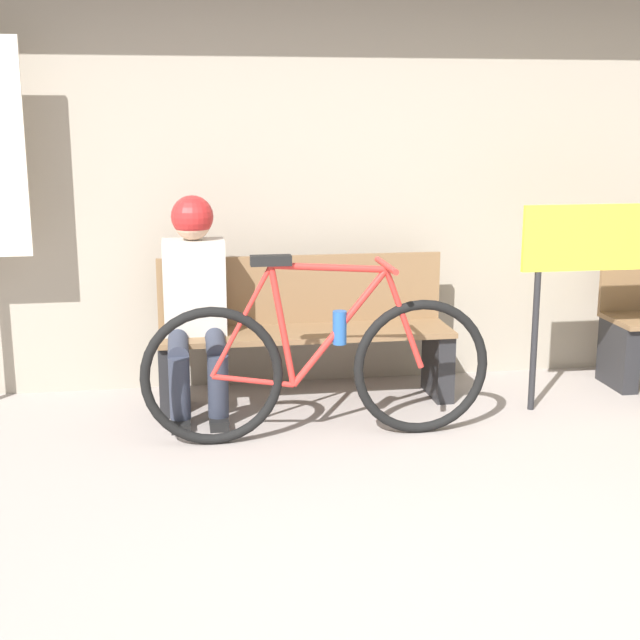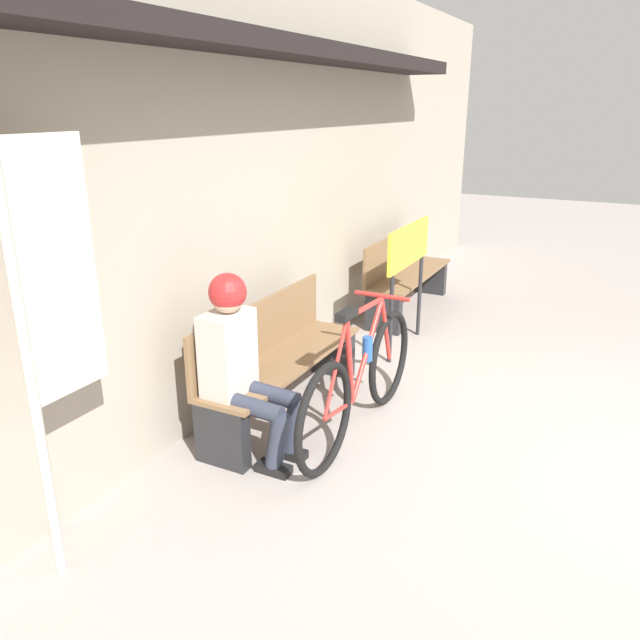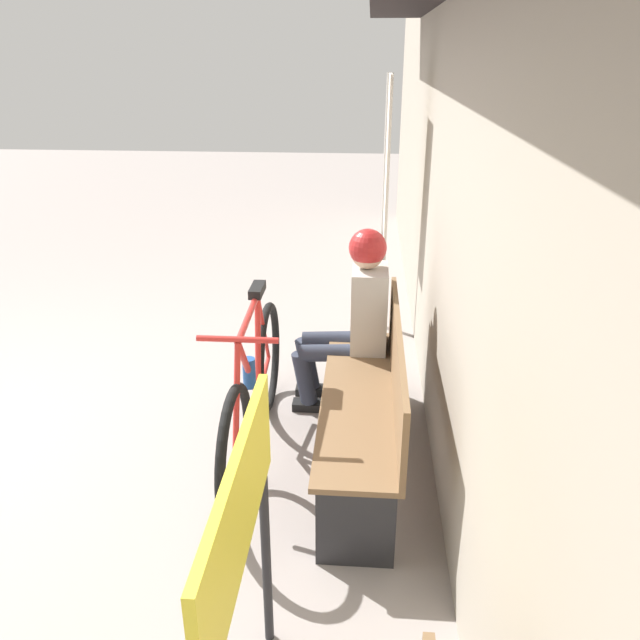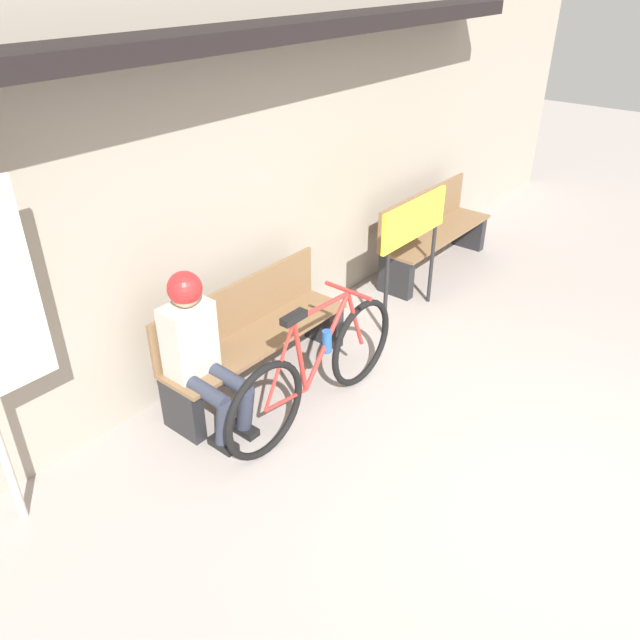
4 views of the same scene
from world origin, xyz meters
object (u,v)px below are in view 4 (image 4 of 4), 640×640
object	(u,v)px
person_seated	(198,344)
park_bench_far	(432,234)
park_bench_near	(254,338)
bicycle	(317,371)
signboard	(414,230)

from	to	relation	value
person_seated	park_bench_far	size ratio (longest dim) A/B	0.74
park_bench_near	bicycle	distance (m)	0.65
park_bench_near	bicycle	size ratio (longest dim) A/B	0.93
park_bench_near	person_seated	bearing A→B (deg)	-170.52
park_bench_near	park_bench_far	xyz separation A→B (m)	(2.67, -0.00, -0.00)
bicycle	signboard	world-z (taller)	signboard
person_seated	signboard	distance (m)	2.26
park_bench_near	park_bench_far	distance (m)	2.67
bicycle	signboard	distance (m)	1.73
park_bench_near	park_bench_far	bearing A→B (deg)	-0.01
bicycle	park_bench_far	distance (m)	2.77
person_seated	signboard	size ratio (longest dim) A/B	1.04
bicycle	person_seated	bearing A→B (deg)	137.38
park_bench_far	signboard	world-z (taller)	signboard
bicycle	park_bench_far	world-z (taller)	bicycle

